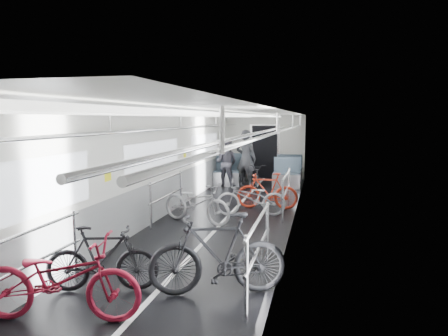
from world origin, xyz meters
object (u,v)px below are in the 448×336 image
object	(u,v)px
bike_left_mid	(102,259)
person_standing	(246,159)
bike_right_mid	(251,198)
person_seated	(226,163)
bike_left_far	(197,202)
bike_left_near	(60,279)
bike_right_far	(267,191)
bike_right_near	(218,254)
bike_aisle	(257,176)

from	to	relation	value
bike_left_mid	person_standing	bearing A→B (deg)	-18.76
bike_right_mid	person_seated	world-z (taller)	person_seated
bike_left_mid	bike_left_far	bearing A→B (deg)	-18.51
bike_left_near	bike_left_far	bearing A→B (deg)	-13.36
person_seated	person_standing	bearing A→B (deg)	-177.61
bike_left_mid	bike_right_far	xyz separation A→B (m)	(1.49, 5.34, 0.02)
bike_left_far	person_standing	size ratio (longest dim) A/B	0.90
bike_left_near	bike_left_mid	bearing A→B (deg)	-14.43
bike_left_far	person_standing	world-z (taller)	person_standing
bike_left_near	bike_right_near	xyz separation A→B (m)	(1.56, 1.08, 0.05)
bike_left_near	bike_right_mid	distance (m)	5.48
bike_left_far	bike_right_near	bearing A→B (deg)	-140.24
bike_left_far	person_standing	xyz separation A→B (m)	(0.23, 4.67, 0.51)
bike_right_mid	person_standing	xyz separation A→B (m)	(-0.82, 3.79, 0.53)
bike_aisle	person_seated	bearing A→B (deg)	161.35
bike_right_far	bike_right_mid	bearing A→B (deg)	-22.49
bike_right_near	person_standing	bearing A→B (deg)	168.75
bike_left_mid	person_seated	world-z (taller)	person_seated
person_standing	bike_left_near	bearing A→B (deg)	101.67
bike_left_near	person_standing	world-z (taller)	person_standing
bike_aisle	bike_right_far	bearing A→B (deg)	-84.59
bike_left_near	bike_right_near	bearing A→B (deg)	-65.90
bike_left_near	bike_right_far	size ratio (longest dim) A/B	1.21
bike_left_far	bike_right_mid	distance (m)	1.37
person_seated	bike_left_near	bearing A→B (deg)	101.99
bike_left_mid	person_standing	world-z (taller)	person_standing
bike_aisle	person_seated	size ratio (longest dim) A/B	0.99
bike_left_far	bike_right_mid	world-z (taller)	bike_left_far
bike_aisle	bike_left_mid	bearing A→B (deg)	-103.75
person_standing	bike_left_mid	bearing A→B (deg)	101.77
bike_left_far	person_seated	xyz separation A→B (m)	(-0.45, 4.77, 0.34)
bike_left_far	bike_left_near	bearing A→B (deg)	-164.66
bike_right_mid	person_seated	xyz separation A→B (m)	(-1.51, 3.89, 0.36)
bike_left_far	person_standing	distance (m)	4.71
bike_right_near	bike_right_far	distance (m)	5.07
bike_left_near	bike_aisle	world-z (taller)	bike_left_near
bike_left_far	bike_aisle	world-z (taller)	bike_left_far
person_seated	bike_right_far	bearing A→B (deg)	130.55
bike_right_near	person_standing	world-z (taller)	person_standing
bike_right_near	person_standing	size ratio (longest dim) A/B	0.94
bike_aisle	person_standing	bearing A→B (deg)	157.54
bike_left_mid	bike_left_far	distance (m)	3.65
bike_right_near	bike_left_far	bearing A→B (deg)	-177.37
bike_left_near	bike_right_far	xyz separation A→B (m)	(1.54, 6.15, -0.03)
bike_right_far	person_standing	world-z (taller)	person_standing
bike_left_far	bike_aisle	xyz separation A→B (m)	(0.63, 4.57, -0.04)
bike_right_near	bike_right_far	xyz separation A→B (m)	(-0.02, 5.07, -0.08)
bike_right_far	bike_right_near	bearing A→B (deg)	-3.43
bike_right_mid	bike_aisle	bearing A→B (deg)	174.27
person_seated	bike_left_mid	bearing A→B (deg)	102.49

